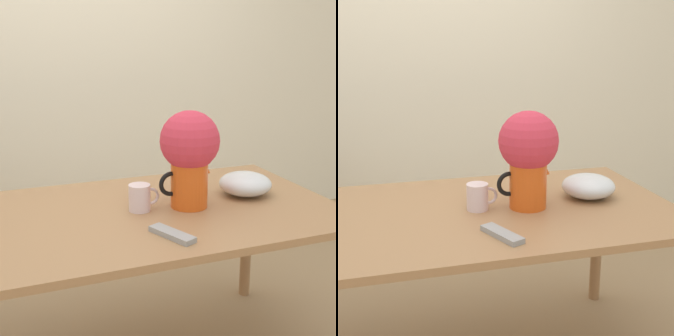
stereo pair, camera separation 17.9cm
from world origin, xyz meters
The scene contains 6 objects.
wall_back centered at (0.00, 1.60, 1.30)m, with size 8.00×0.05×2.60m.
table centered at (0.08, 0.00, 0.67)m, with size 1.58×0.93×0.75m.
flower_vase centered at (0.27, -0.03, 0.99)m, with size 0.25×0.24×0.40m.
coffee_mug centered at (0.07, 0.00, 0.81)m, with size 0.13×0.09×0.11m.
white_bowl centered at (0.56, 0.03, 0.81)m, with size 0.23×0.23×0.10m.
remote_control centered at (0.09, -0.29, 0.76)m, with size 0.12×0.19×0.02m.
Camera 1 is at (-0.47, -1.70, 1.42)m, focal length 50.00 mm.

